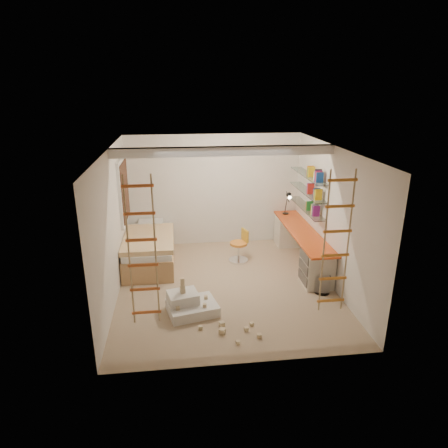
{
  "coord_description": "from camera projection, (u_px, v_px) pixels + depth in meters",
  "views": [
    {
      "loc": [
        -0.86,
        -6.74,
        3.64
      ],
      "look_at": [
        0.0,
        0.3,
        1.15
      ],
      "focal_mm": 32.0,
      "sensor_mm": 36.0,
      "label": 1
    }
  ],
  "objects": [
    {
      "name": "ceiling_beam",
      "position": [
        224.0,
        151.0,
        7.07
      ],
      "size": [
        4.0,
        0.18,
        0.16
      ],
      "primitive_type": "cube",
      "color": "white",
      "rests_on": "ceiling"
    },
    {
      "name": "task_lamp",
      "position": [
        288.0,
        200.0,
        9.14
      ],
      "size": [
        0.14,
        0.36,
        0.57
      ],
      "color": "black",
      "rests_on": "desk"
    },
    {
      "name": "bed",
      "position": [
        150.0,
        249.0,
        8.49
      ],
      "size": [
        1.02,
        2.0,
        0.69
      ],
      "color": "#AD7F51",
      "rests_on": "floor"
    },
    {
      "name": "floor",
      "position": [
        226.0,
        286.0,
        7.62
      ],
      "size": [
        4.5,
        4.5,
        0.0
      ],
      "primitive_type": "plane",
      "color": "tan",
      "rests_on": "ground"
    },
    {
      "name": "window_blind",
      "position": [
        125.0,
        191.0,
        8.29
      ],
      "size": [
        0.02,
        1.0,
        1.2
      ],
      "primitive_type": "cube",
      "color": "#4C2D1E",
      "rests_on": "window_frame"
    },
    {
      "name": "shelves",
      "position": [
        307.0,
        192.0,
        8.4
      ],
      "size": [
        0.25,
        1.8,
        0.71
      ],
      "color": "white",
      "rests_on": "wall_right"
    },
    {
      "name": "books",
      "position": [
        308.0,
        185.0,
        8.35
      ],
      "size": [
        0.14,
        0.58,
        0.92
      ],
      "color": "#8C1E7F",
      "rests_on": "shelves"
    },
    {
      "name": "window_frame",
      "position": [
        123.0,
        191.0,
        8.29
      ],
      "size": [
        0.06,
        1.15,
        1.35
      ],
      "primitive_type": "cube",
      "color": "white",
      "rests_on": "wall_left"
    },
    {
      "name": "swivel_chair",
      "position": [
        239.0,
        250.0,
        8.61
      ],
      "size": [
        0.53,
        0.53,
        0.71
      ],
      "color": "orange",
      "rests_on": "floor"
    },
    {
      "name": "rope_ladder_left",
      "position": [
        142.0,
        253.0,
        5.33
      ],
      "size": [
        0.41,
        0.04,
        2.13
      ],
      "primitive_type": null,
      "color": "#C24821",
      "rests_on": "ceiling"
    },
    {
      "name": "play_platform",
      "position": [
        190.0,
        305.0,
        6.7
      ],
      "size": [
        0.92,
        0.78,
        0.35
      ],
      "color": "silver",
      "rests_on": "floor"
    },
    {
      "name": "desk",
      "position": [
        301.0,
        245.0,
        8.49
      ],
      "size": [
        0.56,
        2.8,
        0.75
      ],
      "color": "#EE551C",
      "rests_on": "floor"
    },
    {
      "name": "waste_bin",
      "position": [
        323.0,
        284.0,
        7.32
      ],
      "size": [
        0.27,
        0.27,
        0.34
      ],
      "primitive_type": "cylinder",
      "color": "white",
      "rests_on": "floor"
    },
    {
      "name": "rope_ladder_right",
      "position": [
        336.0,
        243.0,
        5.63
      ],
      "size": [
        0.41,
        0.04,
        2.13
      ],
      "primitive_type": null,
      "color": "orange",
      "rests_on": "ceiling"
    },
    {
      "name": "toy_blocks",
      "position": [
        212.0,
        313.0,
        6.37
      ],
      "size": [
        1.28,
        1.13,
        0.62
      ],
      "color": "#CCB284",
      "rests_on": "floor"
    }
  ]
}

